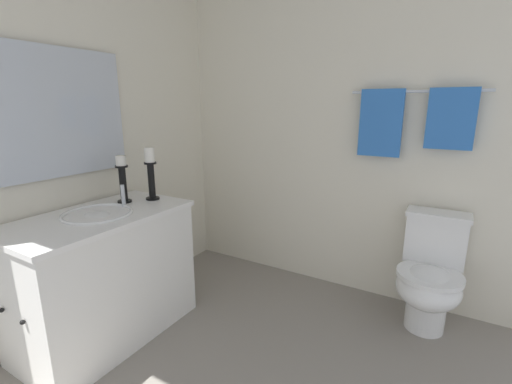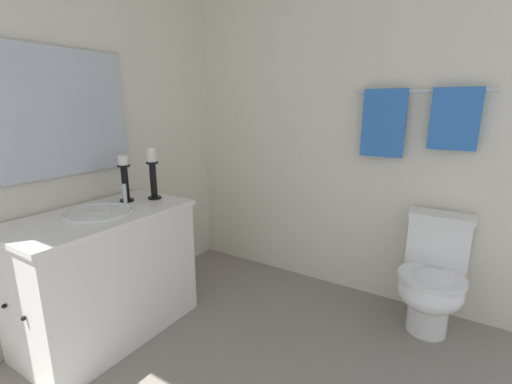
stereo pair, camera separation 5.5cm
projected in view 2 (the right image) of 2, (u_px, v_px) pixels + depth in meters
wall_back at (358, 133)px, 2.52m from camera, size 2.87×0.04×2.45m
wall_left at (84, 137)px, 2.26m from camera, size 0.04×2.43×2.45m
vanity_cabinet at (106, 274)px, 2.16m from camera, size 0.58×1.05×0.80m
sink_basin at (100, 219)px, 2.07m from camera, size 0.40×0.40×0.24m
mirror at (59, 113)px, 2.06m from camera, size 0.02×0.90×0.75m
candle_holder_tall at (153, 172)px, 2.33m from camera, size 0.09×0.09×0.35m
candle_holder_short at (125, 177)px, 2.27m from camera, size 0.09×0.09×0.31m
toilet at (432, 278)px, 2.18m from camera, size 0.39×0.54×0.75m
towel_bar at (421, 91)px, 2.20m from camera, size 0.84×0.02×0.02m
towel_near_vanity at (383, 123)px, 2.34m from camera, size 0.28×0.03×0.45m
towel_center at (455, 119)px, 2.12m from camera, size 0.27×0.03×0.38m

